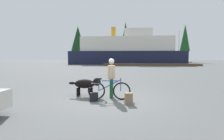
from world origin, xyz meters
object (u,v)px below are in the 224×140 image
(bicycle, at_px, (109,90))
(dog, at_px, (87,84))
(person_cyclist, at_px, (111,74))
(ferry_boat, at_px, (127,51))
(backpack, at_px, (129,99))
(handbag_pannier, at_px, (94,97))
(sailboat_moored, at_px, (178,62))

(bicycle, bearing_deg, dog, 151.91)
(person_cyclist, height_order, ferry_boat, ferry_boat)
(person_cyclist, height_order, backpack, person_cyclist)
(handbag_pannier, bearing_deg, person_cyclist, 47.46)
(backpack, height_order, ferry_boat, ferry_boat)
(backpack, bearing_deg, dog, 147.54)
(backpack, bearing_deg, person_cyclist, 126.99)
(person_cyclist, bearing_deg, handbag_pannier, -132.54)
(bicycle, bearing_deg, sailboat_moored, 70.84)
(backpack, distance_m, handbag_pannier, 1.41)
(bicycle, bearing_deg, handbag_pannier, -148.24)
(bicycle, relative_size, person_cyclist, 1.05)
(handbag_pannier, relative_size, sailboat_moored, 0.04)
(backpack, distance_m, ferry_boat, 34.78)
(bicycle, height_order, handbag_pannier, bicycle)
(person_cyclist, relative_size, ferry_boat, 0.07)
(bicycle, bearing_deg, person_cyclist, 76.56)
(person_cyclist, relative_size, handbag_pannier, 4.85)
(handbag_pannier, height_order, sailboat_moored, sailboat_moored)
(ferry_boat, relative_size, sailboat_moored, 3.17)
(sailboat_moored, bearing_deg, ferry_boat, -162.34)
(handbag_pannier, bearing_deg, sailboat_moored, 70.26)
(person_cyclist, relative_size, backpack, 3.99)
(dog, distance_m, ferry_boat, 33.59)
(bicycle, xyz_separation_m, person_cyclist, (0.08, 0.35, 0.63))
(bicycle, bearing_deg, backpack, -37.52)
(person_cyclist, distance_m, sailboat_moored, 39.98)
(handbag_pannier, distance_m, sailboat_moored, 40.84)
(person_cyclist, relative_size, sailboat_moored, 0.21)
(ferry_boat, bearing_deg, handbag_pannier, -91.70)
(bicycle, distance_m, backpack, 1.06)
(dog, distance_m, handbag_pannier, 1.11)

